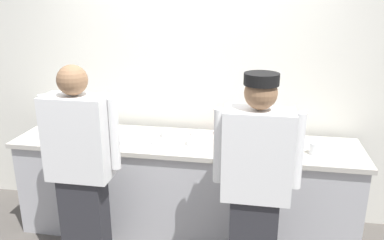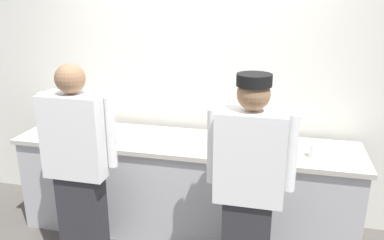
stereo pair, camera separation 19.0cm
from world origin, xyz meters
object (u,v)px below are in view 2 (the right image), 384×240
object	(u,v)px
sheet_tray	(128,135)
ramekin_green_sauce	(166,133)
mixing_bowl_steel	(269,142)
plate_stack_front	(60,127)
chef_center	(249,186)
squeeze_bottle_primary	(221,126)
deli_cup	(315,151)
squeeze_bottle_secondary	(229,140)
chefs_knife	(92,129)
ramekin_orange_sauce	(196,133)
ramekin_yellow_sauce	(190,142)
chef_near_left	(79,165)

from	to	relation	value
sheet_tray	ramekin_green_sauce	distance (m)	0.35
mixing_bowl_steel	plate_stack_front	bearing A→B (deg)	-179.67
plate_stack_front	ramekin_green_sauce	xyz separation A→B (m)	(1.03, 0.07, 0.00)
chef_center	squeeze_bottle_primary	xyz separation A→B (m)	(-0.34, 0.89, 0.11)
deli_cup	squeeze_bottle_primary	bearing A→B (deg)	159.58
sheet_tray	squeeze_bottle_secondary	world-z (taller)	squeeze_bottle_secondary
deli_cup	chefs_knife	distance (m)	2.03
chef_center	ramekin_orange_sauce	world-z (taller)	chef_center
ramekin_yellow_sauce	chefs_knife	world-z (taller)	ramekin_yellow_sauce
sheet_tray	ramekin_yellow_sauce	distance (m)	0.60
ramekin_green_sauce	plate_stack_front	bearing A→B (deg)	-176.01
plate_stack_front	ramekin_yellow_sauce	size ratio (longest dim) A/B	2.51
plate_stack_front	chef_center	bearing A→B (deg)	-20.95
mixing_bowl_steel	ramekin_yellow_sauce	xyz separation A→B (m)	(-0.66, -0.10, -0.03)
plate_stack_front	chefs_knife	xyz separation A→B (m)	(0.29, 0.08, -0.02)
mixing_bowl_steel	squeeze_bottle_primary	world-z (taller)	squeeze_bottle_primary
plate_stack_front	deli_cup	distance (m)	2.31
plate_stack_front	deli_cup	size ratio (longest dim) A/B	2.35
chefs_knife	chef_center	bearing A→B (deg)	-26.87
chef_near_left	ramekin_green_sauce	distance (m)	0.87
chef_center	plate_stack_front	world-z (taller)	chef_center
sheet_tray	ramekin_orange_sauce	size ratio (longest dim) A/B	6.15
squeeze_bottle_secondary	chefs_knife	size ratio (longest dim) A/B	0.65
chef_center	sheet_tray	bearing A→B (deg)	149.08
squeeze_bottle_secondary	ramekin_yellow_sauce	distance (m)	0.34
ramekin_green_sauce	deli_cup	bearing A→B (deg)	-8.31
chef_center	squeeze_bottle_primary	bearing A→B (deg)	110.90
squeeze_bottle_primary	squeeze_bottle_secondary	size ratio (longest dim) A/B	1.12
chef_center	squeeze_bottle_secondary	xyz separation A→B (m)	(-0.23, 0.58, 0.09)
mixing_bowl_steel	chefs_knife	distance (m)	1.66
ramekin_green_sauce	deli_cup	distance (m)	1.29
plate_stack_front	ramekin_yellow_sauce	xyz separation A→B (m)	(1.29, -0.08, -0.00)
chef_near_left	chefs_knife	size ratio (longest dim) A/B	5.99
squeeze_bottle_secondary	ramekin_green_sauce	size ratio (longest dim) A/B	1.90
chef_center	ramekin_yellow_sauce	bearing A→B (deg)	132.01
squeeze_bottle_primary	deli_cup	size ratio (longest dim) A/B	2.08
chef_near_left	chef_center	bearing A→B (deg)	-2.16
chef_center	squeeze_bottle_primary	world-z (taller)	chef_center
chef_center	ramekin_green_sauce	bearing A→B (deg)	136.41
sheet_tray	ramekin_yellow_sauce	bearing A→B (deg)	-6.60
chef_near_left	ramekin_orange_sauce	bearing A→B (deg)	48.65
ramekin_green_sauce	ramekin_yellow_sauce	world-z (taller)	ramekin_green_sauce
plate_stack_front	ramekin_green_sauce	bearing A→B (deg)	3.99
squeeze_bottle_secondary	ramekin_yellow_sauce	size ratio (longest dim) A/B	1.99
squeeze_bottle_secondary	chefs_knife	distance (m)	1.35
chef_near_left	mixing_bowl_steel	xyz separation A→B (m)	(1.39, 0.67, 0.07)
plate_stack_front	ramekin_green_sauce	distance (m)	1.04
chef_near_left	ramekin_green_sauce	world-z (taller)	chef_near_left
plate_stack_front	mixing_bowl_steel	distance (m)	1.95
chef_near_left	squeeze_bottle_primary	bearing A→B (deg)	41.46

